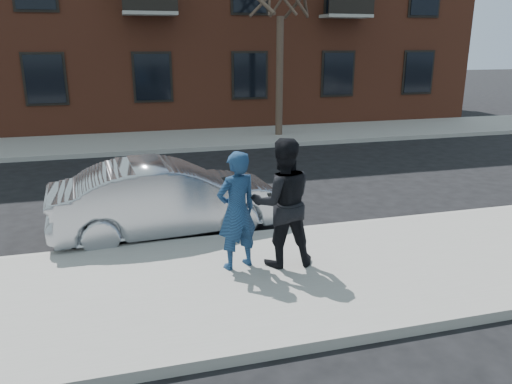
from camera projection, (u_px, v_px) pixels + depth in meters
name	position (u px, v px, depth m)	size (l,w,h in m)	color
ground	(219.00, 284.00, 7.47)	(100.00, 100.00, 0.00)	black
near_sidewalk	(222.00, 287.00, 7.22)	(50.00, 3.50, 0.15)	gray
near_curb	(202.00, 241.00, 8.88)	(50.00, 0.10, 0.15)	#999691
far_sidewalk	(157.00, 141.00, 17.83)	(50.00, 3.50, 0.15)	gray
far_curb	(161.00, 151.00, 16.17)	(50.00, 0.10, 0.15)	#999691
silver_sedan	(168.00, 198.00, 9.27)	(1.48, 4.25, 1.40)	#999BA3
man_hoodie	(237.00, 211.00, 7.45)	(0.77, 0.63, 1.82)	navy
man_peacoat	(282.00, 203.00, 7.55)	(1.03, 0.83, 1.99)	black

